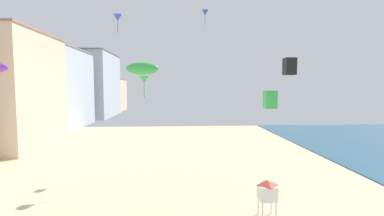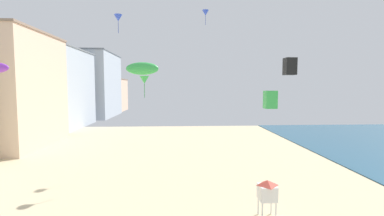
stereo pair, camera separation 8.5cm
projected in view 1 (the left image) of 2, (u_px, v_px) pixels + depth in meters
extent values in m
cube|color=#ADB7C1|center=(49.00, 89.00, 58.05)|extent=(14.13, 16.81, 16.56)
cube|color=slate|center=(47.00, 50.00, 57.40)|extent=(14.42, 17.15, 0.30)
cube|color=#ADB7C1|center=(83.00, 85.00, 79.44)|extent=(17.24, 20.82, 18.52)
cube|color=slate|center=(82.00, 53.00, 78.72)|extent=(17.58, 21.24, 0.30)
cube|color=beige|center=(102.00, 95.00, 98.86)|extent=(15.71, 13.27, 11.53)
cube|color=#89715E|center=(101.00, 79.00, 98.40)|extent=(16.03, 13.53, 0.30)
cylinder|color=white|center=(262.00, 212.00, 17.54)|extent=(0.10, 0.10, 1.20)
cylinder|color=white|center=(276.00, 211.00, 17.58)|extent=(0.10, 0.10, 1.20)
cylinder|color=white|center=(258.00, 206.00, 18.43)|extent=(0.10, 0.10, 1.20)
cylinder|color=white|center=(271.00, 205.00, 18.48)|extent=(0.10, 0.10, 1.20)
cube|color=white|center=(267.00, 192.00, 17.92)|extent=(1.10, 1.10, 1.00)
pyramid|color=#D14C3D|center=(267.00, 183.00, 17.87)|extent=(1.10, 1.10, 0.35)
cone|color=blue|center=(205.00, 13.00, 33.77)|extent=(0.81, 0.81, 0.66)
cylinder|color=#233995|center=(205.00, 20.00, 33.84)|extent=(0.04, 0.04, 1.17)
cube|color=black|center=(290.00, 66.00, 22.23)|extent=(0.90, 0.90, 1.41)
cone|color=green|center=(144.00, 80.00, 25.46)|extent=(0.90, 0.90, 0.74)
cylinder|color=#277C35|center=(144.00, 91.00, 25.54)|extent=(0.05, 0.05, 1.31)
cube|color=green|center=(270.00, 100.00, 20.83)|extent=(0.88, 0.88, 1.38)
ellipsoid|color=green|center=(142.00, 69.00, 20.56)|extent=(2.48, 0.69, 0.97)
cone|color=blue|center=(118.00, 18.00, 35.66)|extent=(1.08, 1.08, 0.88)
cylinder|color=#233995|center=(118.00, 27.00, 35.76)|extent=(0.06, 0.06, 1.57)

